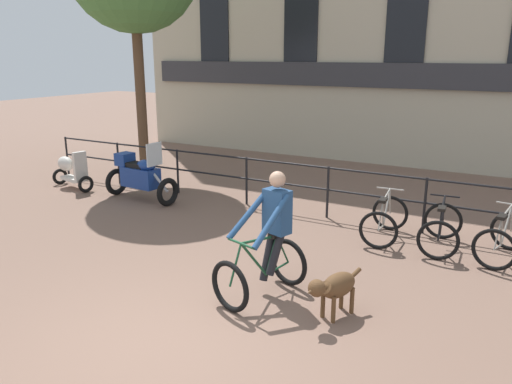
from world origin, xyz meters
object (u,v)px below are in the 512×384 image
at_px(parked_bicycle_near_lamp, 385,220).
at_px(parked_bicycle_mid_right, 503,239).
at_px(parked_motorcycle, 140,176).
at_px(parked_scooter, 71,170).
at_px(dog, 334,287).
at_px(parked_bicycle_mid_left, 441,229).
at_px(cyclist_with_bike, 268,241).

relative_size(parked_bicycle_near_lamp, parked_bicycle_mid_right, 0.96).
bearing_deg(parked_motorcycle, parked_scooter, 95.30).
xyz_separation_m(dog, parked_bicycle_near_lamp, (-0.20, 3.03, -0.05)).
distance_m(dog, parked_bicycle_mid_left, 3.12).
bearing_deg(cyclist_with_bike, parked_scooter, 175.46).
height_order(cyclist_with_bike, parked_bicycle_near_lamp, cyclist_with_bike).
bearing_deg(parked_motorcycle, parked_bicycle_mid_left, -83.57).
relative_size(parked_motorcycle, parked_bicycle_mid_right, 1.48).
xyz_separation_m(dog, parked_scooter, (-7.86, 2.78, 0.05)).
distance_m(cyclist_with_bike, parked_bicycle_near_lamp, 3.01).
height_order(parked_bicycle_mid_left, parked_scooter, parked_scooter).
xyz_separation_m(cyclist_with_bike, parked_bicycle_mid_left, (1.76, 2.87, -0.41)).
height_order(dog, parked_scooter, parked_scooter).
bearing_deg(parked_bicycle_near_lamp, parked_motorcycle, -1.90).
height_order(parked_motorcycle, parked_bicycle_mid_right, parked_motorcycle).
relative_size(parked_bicycle_mid_left, parked_bicycle_mid_right, 0.97).
relative_size(parked_bicycle_mid_left, parked_scooter, 0.87).
height_order(dog, parked_motorcycle, parked_motorcycle).
distance_m(parked_motorcycle, parked_bicycle_near_lamp, 5.47).
relative_size(cyclist_with_bike, parked_bicycle_near_lamp, 1.47).
bearing_deg(parked_scooter, parked_bicycle_mid_right, -77.08).
xyz_separation_m(dog, parked_bicycle_mid_right, (1.69, 3.03, -0.05)).
relative_size(dog, parked_motorcycle, 0.53).
bearing_deg(parked_bicycle_mid_left, parked_bicycle_mid_right, 174.74).
distance_m(parked_bicycle_near_lamp, parked_bicycle_mid_right, 1.89).
xyz_separation_m(parked_motorcycle, parked_bicycle_mid_right, (7.35, 0.22, -0.20)).
xyz_separation_m(cyclist_with_bike, parked_bicycle_near_lamp, (0.81, 2.87, -0.41)).
height_order(cyclist_with_bike, parked_bicycle_mid_right, cyclist_with_bike).
bearing_deg(dog, parked_bicycle_mid_right, 80.92).
distance_m(parked_bicycle_mid_right, parked_scooter, 9.56).
xyz_separation_m(parked_bicycle_near_lamp, parked_bicycle_mid_right, (1.89, 0.00, 0.00)).
distance_m(dog, parked_bicycle_near_lamp, 3.04).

